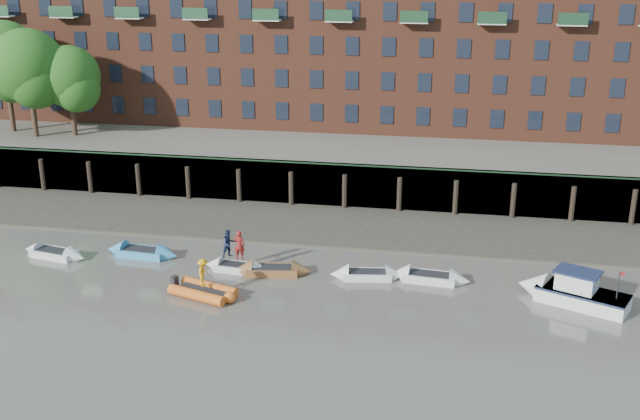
% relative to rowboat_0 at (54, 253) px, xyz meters
% --- Properties ---
extents(ground, '(220.00, 220.00, 0.00)m').
position_rel_rowboat_0_xyz_m(ground, '(14.28, -9.41, -0.23)').
color(ground, '#5B574F').
rests_on(ground, ground).
extents(foreshore, '(110.00, 8.00, 0.50)m').
position_rel_rowboat_0_xyz_m(foreshore, '(14.28, 8.59, -0.23)').
color(foreshore, '#3D382F').
rests_on(foreshore, ground).
extents(mud_band, '(110.00, 1.60, 0.10)m').
position_rel_rowboat_0_xyz_m(mud_band, '(14.28, 5.19, -0.23)').
color(mud_band, '#4C4336').
rests_on(mud_band, ground).
extents(river_wall, '(110.00, 1.23, 3.30)m').
position_rel_rowboat_0_xyz_m(river_wall, '(14.28, 12.97, 1.37)').
color(river_wall, '#2D2A26').
rests_on(river_wall, ground).
extents(bank_terrace, '(110.00, 28.00, 3.20)m').
position_rel_rowboat_0_xyz_m(bank_terrace, '(14.28, 26.59, 1.37)').
color(bank_terrace, '#5E594D').
rests_on(bank_terrace, ground).
extents(apartment_terrace, '(80.60, 15.56, 20.98)m').
position_rel_rowboat_0_xyz_m(apartment_terrace, '(14.28, 27.59, 12.60)').
color(apartment_terrace, brown).
rests_on(apartment_terrace, bank_terrace).
extents(tree_cluster, '(11.76, 7.74, 9.40)m').
position_rel_rowboat_0_xyz_m(tree_cluster, '(-11.33, 17.94, 8.78)').
color(tree_cluster, '#3A281C').
rests_on(tree_cluster, bank_terrace).
extents(rowboat_0, '(4.61, 2.09, 1.29)m').
position_rel_rowboat_0_xyz_m(rowboat_0, '(0.00, 0.00, 0.00)').
color(rowboat_0, silver).
rests_on(rowboat_0, ground).
extents(rowboat_2, '(4.82, 1.73, 1.37)m').
position_rel_rowboat_0_xyz_m(rowboat_2, '(5.30, 1.10, 0.01)').
color(rowboat_2, '#398CBC').
rests_on(rowboat_2, ground).
extents(rowboat_3, '(4.14, 1.55, 1.17)m').
position_rel_rowboat_0_xyz_m(rowboat_3, '(11.75, -0.04, -0.02)').
color(rowboat_3, silver).
rests_on(rowboat_3, ground).
extents(rowboat_4, '(4.76, 2.02, 1.34)m').
position_rel_rowboat_0_xyz_m(rowboat_4, '(13.92, -0.15, 0.01)').
color(rowboat_4, brown).
rests_on(rowboat_4, ground).
extents(rowboat_5, '(4.44, 1.87, 1.25)m').
position_rel_rowboat_0_xyz_m(rowboat_5, '(19.45, 0.29, -0.01)').
color(rowboat_5, silver).
rests_on(rowboat_5, ground).
extents(rowboat_6, '(4.68, 1.74, 1.33)m').
position_rel_rowboat_0_xyz_m(rowboat_6, '(23.01, 0.53, 0.01)').
color(rowboat_6, silver).
rests_on(rowboat_6, ground).
extents(rib_tender, '(3.97, 2.80, 0.67)m').
position_rel_rowboat_0_xyz_m(rib_tender, '(11.03, -3.71, 0.06)').
color(rib_tender, orange).
rests_on(rib_tender, ground).
extents(motor_launch, '(6.12, 4.14, 2.41)m').
position_rel_rowboat_0_xyz_m(motor_launch, '(30.26, -0.74, 0.39)').
color(motor_launch, silver).
rests_on(motor_launch, ground).
extents(person_rower_a, '(0.66, 0.45, 1.76)m').
position_rel_rowboat_0_xyz_m(person_rower_a, '(11.93, -0.06, 1.44)').
color(person_rower_a, maroon).
rests_on(person_rower_a, rowboat_3).
extents(person_rower_b, '(1.03, 1.03, 1.69)m').
position_rel_rowboat_0_xyz_m(person_rower_b, '(11.23, 0.13, 1.41)').
color(person_rower_b, '#19233F').
rests_on(person_rower_b, rowboat_3).
extents(person_rib_crew, '(0.67, 1.06, 1.56)m').
position_rel_rowboat_0_xyz_m(person_rib_crew, '(10.94, -3.69, 1.18)').
color(person_rib_crew, orange).
rests_on(person_rib_crew, rib_tender).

